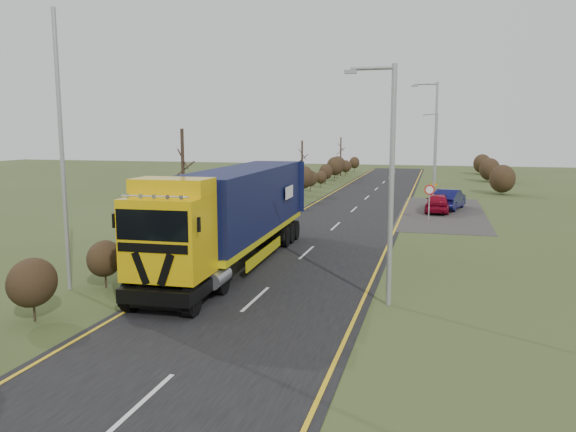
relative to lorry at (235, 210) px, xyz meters
The scene contains 14 objects.
ground 3.59m from the lorry, 17.32° to the right, with size 160.00×160.00×0.00m, color #3C481F.
road 9.87m from the lorry, 74.92° to the left, with size 8.00×120.00×0.02m, color black.
layby 21.36m from the lorry, 64.95° to the left, with size 6.00×18.00×0.02m, color #2F2D2A.
lane_markings 9.58m from the lorry, 74.43° to the left, with size 7.52×116.00×0.01m.
hedgerow 7.98m from the lorry, 116.25° to the left, with size 2.24×102.04×6.05m.
lorry is the anchor object (origin of this frame).
car_red_hatchback 21.18m from the lorry, 65.80° to the left, with size 1.71×4.25×1.45m, color maroon.
car_blue_sedan 23.34m from the lorry, 65.96° to the left, with size 1.64×4.70×1.55m, color #0B0C3E.
streetlight_near 8.38m from the lorry, 30.89° to the right, with size 1.73×0.18×8.08m.
streetlight_mid 24.10m from the lorry, 70.07° to the left, with size 2.05×0.19×9.69m.
streetlight_far 44.69m from the lorry, 79.42° to the left, with size 1.71×0.18×7.99m.
left_pole 7.59m from the lorry, 131.47° to the right, with size 0.16×0.16×10.23m, color #9D9FA3.
speed_sign 17.13m from the lorry, 61.80° to the left, with size 0.67×0.10×2.42m.
warning_board 28.06m from the lorry, 72.80° to the left, with size 0.64×0.11×1.68m.
Camera 1 is at (6.07, -22.28, 5.90)m, focal length 35.00 mm.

